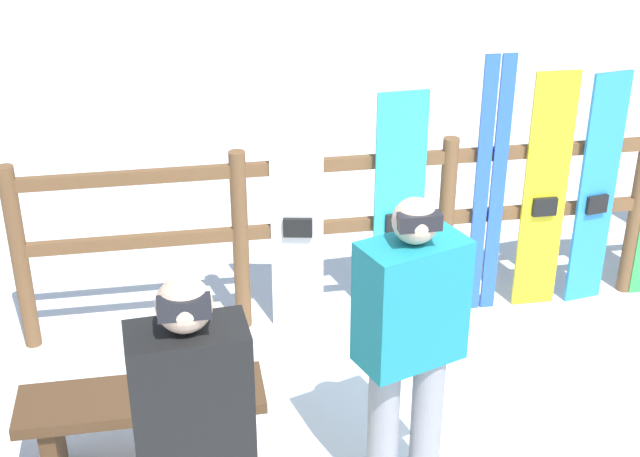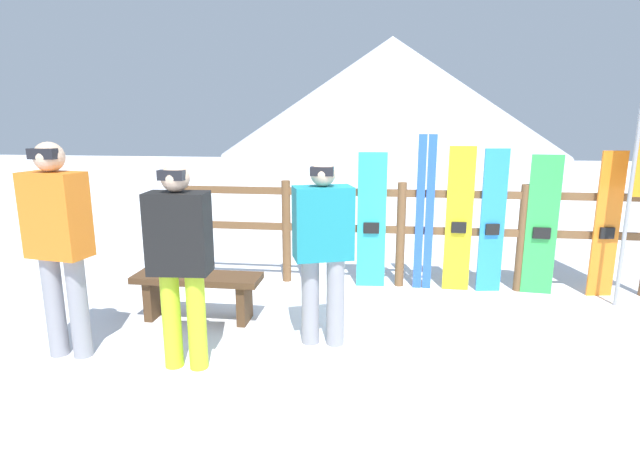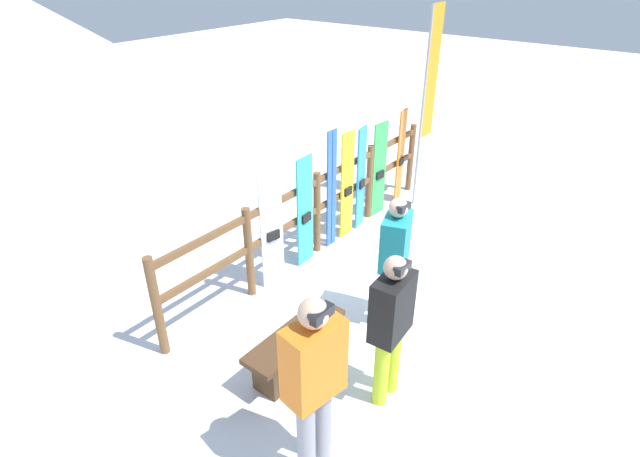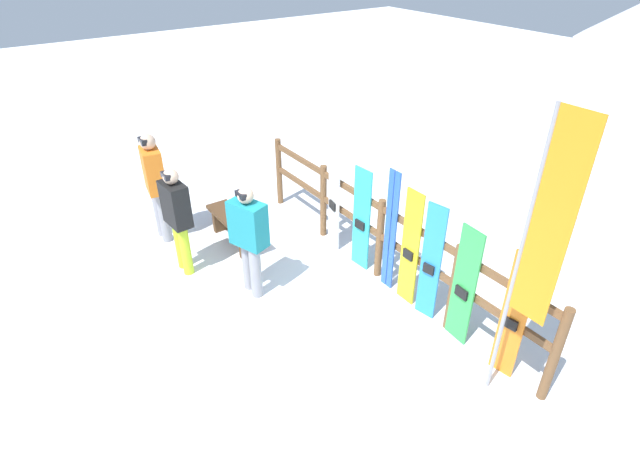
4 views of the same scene
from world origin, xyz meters
The scene contains 9 objects.
fence centered at (0.00, 1.79, 0.70)m, with size 5.32×0.10×1.19m.
bench centered at (-1.91, 0.55, 0.32)m, with size 1.19×0.36×0.44m.
person_teal centered at (-0.68, 0.19, 0.88)m, with size 0.53×0.40×1.55m.
person_black centered at (-1.67, -0.36, 0.90)m, with size 0.46×0.27×1.57m.
snowboard_white centered at (-0.96, 1.73, 0.78)m, with size 0.32×0.10×1.56m.
snowboard_cyan centered at (-0.33, 1.73, 0.75)m, with size 0.32×0.07×1.52m.
ski_pair_blue centered at (0.25, 1.73, 0.86)m, with size 0.19×0.02×1.71m.
snowboard_yellow centered at (0.62, 1.73, 0.79)m, with size 0.28×0.06×1.59m.
snowboard_blue centered at (0.97, 1.73, 0.78)m, with size 0.27×0.09×1.57m.
Camera 1 is at (-1.66, -3.08, 3.08)m, focal length 50.00 mm.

